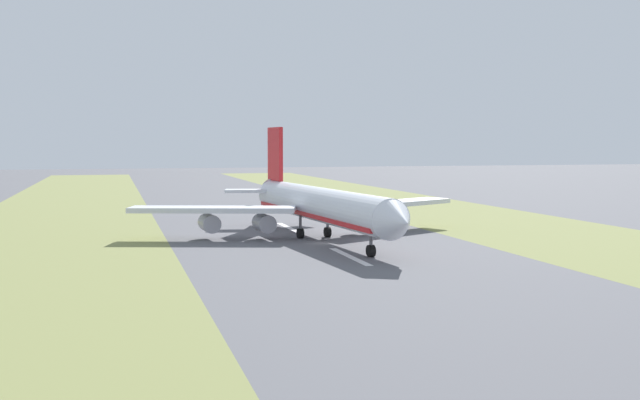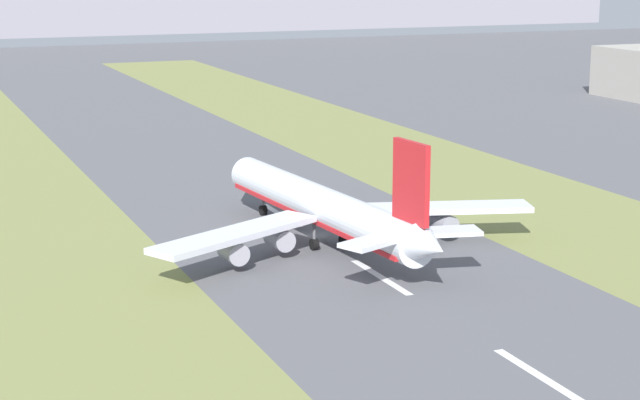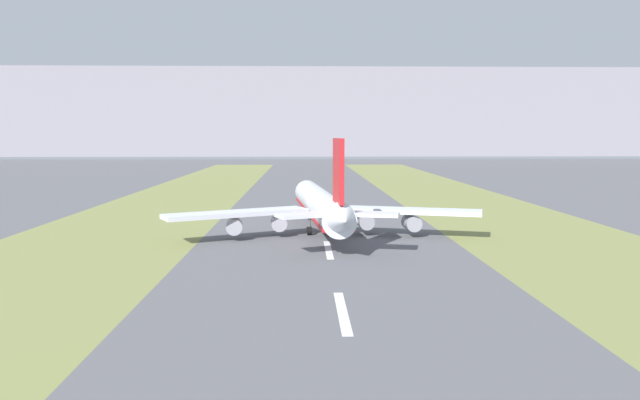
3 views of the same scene
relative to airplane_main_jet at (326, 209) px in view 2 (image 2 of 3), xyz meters
name	(u,v)px [view 2 (image 2 of 3)]	position (x,y,z in m)	size (l,w,h in m)	color
ground_plane	(314,236)	(0.79, 6.66, -6.02)	(800.00, 800.00, 0.00)	#56565B
grass_median_west	(29,266)	(-44.21, 6.66, -6.02)	(40.00, 600.00, 0.01)	olive
grass_median_east	(549,211)	(45.79, 6.66, -6.02)	(40.00, 600.00, 0.01)	olive
centreline_dash_near	(543,378)	(0.79, -58.10, -6.01)	(1.20, 18.00, 0.01)	silver
centreline_dash_mid	(381,277)	(0.79, -18.10, -6.01)	(1.20, 18.00, 0.01)	silver
centreline_dash_far	(281,215)	(0.79, 21.90, -6.01)	(1.20, 18.00, 0.01)	silver
airplane_main_jet	(326,209)	(0.00, 0.00, 0.00)	(63.86, 67.22, 20.20)	silver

